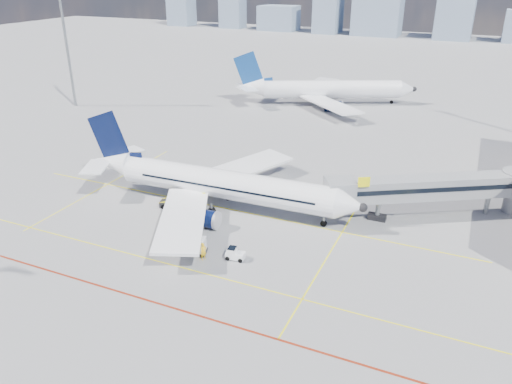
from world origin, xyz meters
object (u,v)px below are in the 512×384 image
main_aircraft (214,183)px  baggage_tug (234,254)px  cargo_dolly (191,245)px  ramp_worker (203,251)px  second_aircraft (324,90)px  belt_loader (178,203)px

main_aircraft → baggage_tug: size_ratio=18.52×
cargo_dolly → ramp_worker: bearing=-33.4°
second_aircraft → cargo_dolly: 67.43m
belt_loader → ramp_worker: (9.12, -9.54, 0.32)m
baggage_tug → second_aircraft: bearing=92.6°
second_aircraft → belt_loader: second_aircraft is taller
baggage_tug → belt_loader: belt_loader is taller
cargo_dolly → belt_loader: size_ratio=0.59×
second_aircraft → belt_loader: 58.15m
baggage_tug → belt_loader: size_ratio=0.33×
main_aircraft → second_aircraft: size_ratio=1.00×
baggage_tug → ramp_worker: ramp_worker is taller
ramp_worker → main_aircraft: bearing=49.0°
belt_loader → ramp_worker: 13.21m
second_aircraft → belt_loader: size_ratio=6.15×
cargo_dolly → belt_loader: bearing=111.0°
main_aircraft → ramp_worker: bearing=-68.8°
cargo_dolly → baggage_tug: bearing=-7.5°
baggage_tug → belt_loader: 14.56m
main_aircraft → ramp_worker: size_ratio=19.57×
belt_loader → ramp_worker: bearing=-63.6°
baggage_tug → cargo_dolly: bearing=-176.1°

